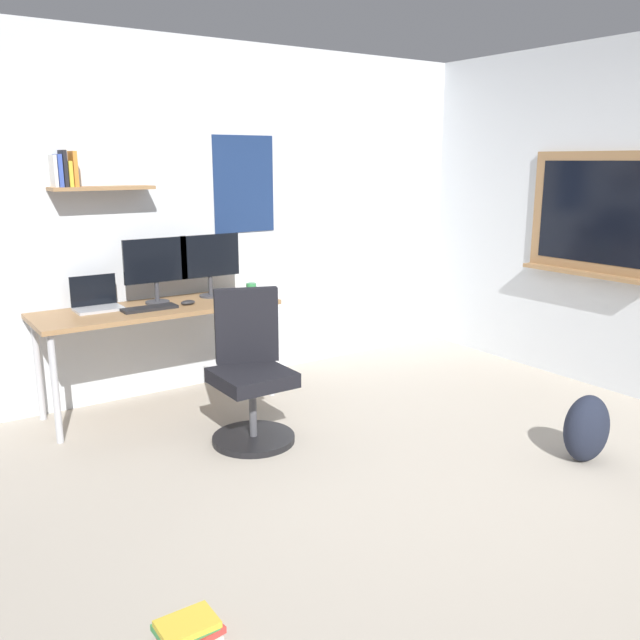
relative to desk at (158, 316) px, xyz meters
The scene contains 12 objects.
ground_plane 2.26m from the desk, 74.24° to the right, with size 5.20×5.20×0.00m, color #ADA393.
wall_back 0.94m from the desk, 32.73° to the left, with size 5.00×0.30×2.60m.
desk is the anchor object (origin of this frame).
office_chair 0.93m from the desk, 72.74° to the right, with size 0.53×0.55×0.95m.
laptop 0.42m from the desk, 159.12° to the left, with size 0.31×0.21×0.23m.
monitor_primary 0.36m from the desk, 66.25° to the left, with size 0.46×0.17×0.46m.
monitor_secondary 0.58m from the desk, 11.67° to the left, with size 0.46×0.17×0.46m.
keyboard 0.14m from the desk, 138.47° to the right, with size 0.37×0.13×0.02m, color black.
computer_mouse 0.23m from the desk, 20.50° to the right, with size 0.10×0.06×0.03m, color #262628.
coffee_mug 0.74m from the desk, ahead, with size 0.08×0.08×0.09m, color #338C4C.
backpack 2.88m from the desk, 52.55° to the right, with size 0.32×0.22×0.41m, color #1E2333.
book_stack_on_floor 2.59m from the desk, 109.37° to the right, with size 0.24×0.18×0.10m.
Camera 1 is at (-2.21, -2.31, 1.73)m, focal length 37.46 mm.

